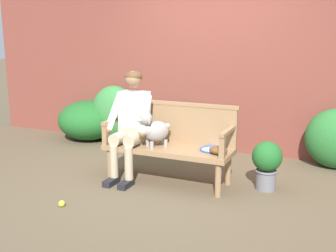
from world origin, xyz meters
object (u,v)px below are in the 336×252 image
garden_bench (168,151)px  baseball_glove (218,150)px  tennis_ball (62,204)px  potted_plant (267,162)px  person_seated (131,121)px  tennis_racket (212,149)px  dog_on_bench (154,129)px

garden_bench → baseball_glove: baseball_glove is taller
tennis_ball → potted_plant: size_ratio=0.12×
person_seated → tennis_racket: bearing=6.0°
tennis_ball → tennis_racket: bearing=44.3°
person_seated → potted_plant: bearing=8.8°
person_seated → tennis_ball: (-0.23, -1.09, -0.68)m
potted_plant → garden_bench: bearing=-168.3°
garden_bench → person_seated: (-0.48, -0.02, 0.33)m
dog_on_bench → baseball_glove: 0.80m
baseball_glove → potted_plant: (0.49, 0.29, -0.16)m
garden_bench → tennis_ball: bearing=-122.7°
tennis_racket → potted_plant: (0.61, 0.14, -0.12)m
dog_on_bench → baseball_glove: dog_on_bench is taller
garden_bench → baseball_glove: 0.64m
potted_plant → tennis_racket: bearing=-166.7°
baseball_glove → potted_plant: 0.59m
tennis_ball → potted_plant: potted_plant is taller
garden_bench → potted_plant: 1.15m
tennis_racket → potted_plant: size_ratio=1.02×
tennis_ball → dog_on_bench: bearing=61.7°
garden_bench → dog_on_bench: 0.32m
garden_bench → tennis_racket: 0.53m
dog_on_bench → tennis_racket: dog_on_bench is taller
baseball_glove → potted_plant: bearing=49.0°
tennis_ball → potted_plant: bearing=36.2°
garden_bench → baseball_glove: (0.63, -0.06, 0.10)m
tennis_racket → dog_on_bench: bearing=-166.7°
garden_bench → tennis_ball: garden_bench is taller
person_seated → tennis_ball: size_ratio=19.85×
baseball_glove → person_seated: bearing=-164.2°
tennis_racket → baseball_glove: bearing=-51.7°
baseball_glove → garden_bench: bearing=-167.3°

